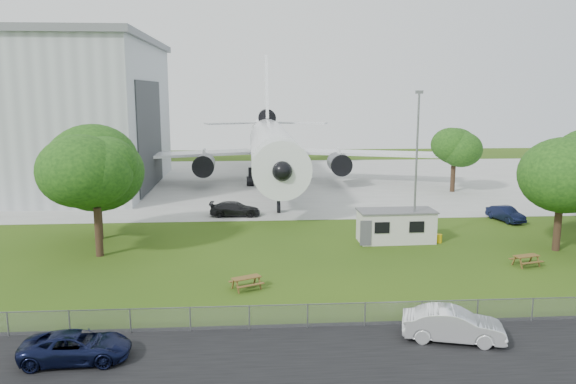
{
  "coord_description": "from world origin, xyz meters",
  "views": [
    {
      "loc": [
        -4.92,
        -36.69,
        12.08
      ],
      "look_at": [
        -1.79,
        8.0,
        4.0
      ],
      "focal_mm": 35.0,
      "sensor_mm": 36.0,
      "label": 1
    }
  ],
  "objects": [
    {
      "name": "car_ne_sedan",
      "position": [
        19.1,
        13.23,
        0.69
      ],
      "size": [
        2.38,
        4.4,
        1.38
      ],
      "primitive_type": "imported",
      "rotation": [
        0.0,
        0.0,
        0.23
      ],
      "color": "black",
      "rests_on": "ground"
    },
    {
      "name": "asphalt_strip",
      "position": [
        0.0,
        -13.0,
        0.01
      ],
      "size": [
        120.0,
        8.0,
        0.02
      ],
      "primitive_type": "cube",
      "color": "black",
      "rests_on": "ground"
    },
    {
      "name": "car_centre_sedan",
      "position": [
        4.94,
        -11.5,
        0.8
      ],
      "size": [
        5.15,
        2.91,
        1.61
      ],
      "primitive_type": "imported",
      "rotation": [
        0.0,
        0.0,
        1.31
      ],
      "color": "white",
      "rests_on": "ground"
    },
    {
      "name": "lamp_mast",
      "position": [
        8.2,
        6.2,
        6.0
      ],
      "size": [
        0.16,
        0.16,
        12.0
      ],
      "primitive_type": "cylinder",
      "color": "slate",
      "rests_on": "ground"
    },
    {
      "name": "car_west_estate",
      "position": [
        -12.82,
        -12.37,
        0.67
      ],
      "size": [
        4.92,
        2.43,
        1.34
      ],
      "primitive_type": "imported",
      "rotation": [
        0.0,
        0.0,
        1.61
      ],
      "color": "black",
      "rests_on": "ground"
    },
    {
      "name": "car_apron_van",
      "position": [
        -6.34,
        17.16,
        0.71
      ],
      "size": [
        5.0,
        2.25,
        1.42
      ],
      "primitive_type": "imported",
      "rotation": [
        0.0,
        0.0,
        1.52
      ],
      "color": "black",
      "rests_on": "ground"
    },
    {
      "name": "picnic_west",
      "position": [
        -5.17,
        -3.46,
        0.0
      ],
      "size": [
        2.27,
        2.13,
        0.76
      ],
      "primitive_type": null,
      "rotation": [
        0.0,
        0.0,
        0.45
      ],
      "color": "brown",
      "rests_on": "ground"
    },
    {
      "name": "tree_east_front",
      "position": [
        18.55,
        3.44,
        5.42
      ],
      "size": [
        6.74,
        6.74,
        8.8
      ],
      "color": "#382619",
      "rests_on": "ground"
    },
    {
      "name": "airliner",
      "position": [
        -2.0,
        35.86,
        5.27
      ],
      "size": [
        46.36,
        47.73,
        17.69
      ],
      "color": "white",
      "rests_on": "ground"
    },
    {
      "name": "ground",
      "position": [
        0.0,
        0.0,
        0.0
      ],
      "size": [
        160.0,
        160.0,
        0.0
      ],
      "primitive_type": "plane",
      "color": "#3D5B14"
    },
    {
      "name": "picnic_east",
      "position": [
        14.38,
        -0.17,
        0.0
      ],
      "size": [
        2.13,
        1.93,
        0.76
      ],
      "primitive_type": null,
      "rotation": [
        0.0,
        0.0,
        0.27
      ],
      "color": "brown",
      "rests_on": "ground"
    },
    {
      "name": "tree_west_big",
      "position": [
        -17.33,
        9.39,
        5.9
      ],
      "size": [
        8.99,
        8.99,
        10.4
      ],
      "color": "#382619",
      "rests_on": "ground"
    },
    {
      "name": "concrete_apron",
      "position": [
        0.0,
        38.0,
        0.01
      ],
      "size": [
        120.0,
        46.0,
        0.03
      ],
      "primitive_type": "cube",
      "color": "#B7B7B2",
      "rests_on": "ground"
    },
    {
      "name": "site_cabin",
      "position": [
        6.93,
        6.84,
        1.31
      ],
      "size": [
        6.79,
        2.88,
        2.62
      ],
      "color": "beige",
      "rests_on": "ground"
    },
    {
      "name": "tree_west_small",
      "position": [
        -16.07,
        4.38,
        6.27
      ],
      "size": [
        6.26,
        6.26,
        9.42
      ],
      "color": "#382619",
      "rests_on": "ground"
    },
    {
      "name": "fence",
      "position": [
        0.0,
        -9.5,
        0.0
      ],
      "size": [
        58.0,
        0.04,
        1.3
      ],
      "primitive_type": "cube",
      "color": "gray",
      "rests_on": "ground"
    },
    {
      "name": "tree_far_apron",
      "position": [
        19.69,
        28.84,
        5.56
      ],
      "size": [
        5.18,
        5.18,
        8.18
      ],
      "color": "#382619",
      "rests_on": "ground"
    }
  ]
}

